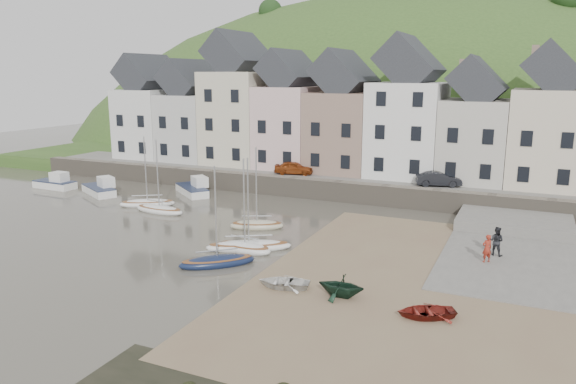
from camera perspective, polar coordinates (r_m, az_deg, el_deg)
The scene contains 24 objects.
ground at distance 34.45m, azimuth -4.16°, elevation -6.84°, with size 160.00×160.00×0.00m, color #444035.
quay_land at distance 63.40m, azimuth 9.77°, elevation 2.60°, with size 90.00×30.00×1.50m, color #345321.
quay_street at distance 52.38m, azimuth 6.57°, elevation 1.55°, with size 70.00×7.00×0.10m, color slate.
seawall at distance 49.25m, azimuth 5.30°, elevation 0.11°, with size 70.00×1.20×1.80m, color slate.
beach at distance 31.02m, azimuth 14.25°, elevation -9.36°, with size 18.00×26.00×0.06m, color #7C624C.
slipway at distance 38.21m, azimuth 22.39°, elevation -5.72°, with size 8.00×18.00×0.12m, color slate.
hillside at distance 95.50m, azimuth 10.78°, elevation -5.72°, with size 134.40×84.00×84.00m.
townhouse_terrace at distance 54.47m, azimuth 9.65°, elevation 8.00°, with size 61.05×8.00×13.93m.
sailboat_0 at distance 48.78m, azimuth -14.61°, elevation -1.13°, with size 4.83×3.79×6.32m.
sailboat_1 at distance 46.25m, azimuth -13.41°, elevation -1.80°, with size 4.76×1.72×6.32m.
sailboat_2 at distance 40.51m, azimuth -3.31°, elevation -3.47°, with size 4.27×3.02×6.32m.
sailboat_3 at distance 35.44m, azimuth -4.57°, elevation -5.83°, with size 3.85×1.69×6.32m.
sailboat_4 at distance 35.74m, azimuth -4.15°, elevation -5.68°, with size 5.64×4.13×6.32m.
sailboat_5 at distance 33.08m, azimuth -7.48°, elevation -7.26°, with size 4.44×4.23×6.32m.
motorboat_0 at distance 54.75m, azimuth -19.18°, elevation 0.38°, with size 5.16×3.86×1.70m.
motorboat_1 at distance 59.22m, azimuth -23.30°, elevation 0.91°, with size 4.57×1.90×1.70m.
motorboat_2 at distance 52.56m, azimuth -9.92°, elevation 0.41°, with size 5.08×4.46×1.70m.
rowboat_white at distance 29.44m, azimuth -0.43°, elevation -9.49°, with size 2.00×2.80×0.58m, color silver.
rowboat_green at distance 28.29m, azimuth 5.63°, elevation -9.75°, with size 2.06×2.39×1.26m, color black.
rowboat_red at distance 26.90m, azimuth 14.35°, elevation -12.11°, with size 1.97×2.76×0.57m, color maroon.
person_red at distance 34.97m, azimuth 20.26°, elevation -5.60°, with size 0.63×0.42×1.74m, color maroon.
person_dark at distance 36.46m, azimuth 21.14°, elevation -4.85°, with size 0.90×0.70×1.85m, color #222328.
car_left at distance 53.25m, azimuth 0.63°, elevation 2.57°, with size 1.53×3.81×1.30m, color #8D3C14.
car_right at distance 49.39m, azimuth 15.61°, elevation 1.33°, with size 1.36×3.91×1.29m, color black.
Camera 1 is at (15.67, -28.51, 11.32)m, focal length 33.69 mm.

